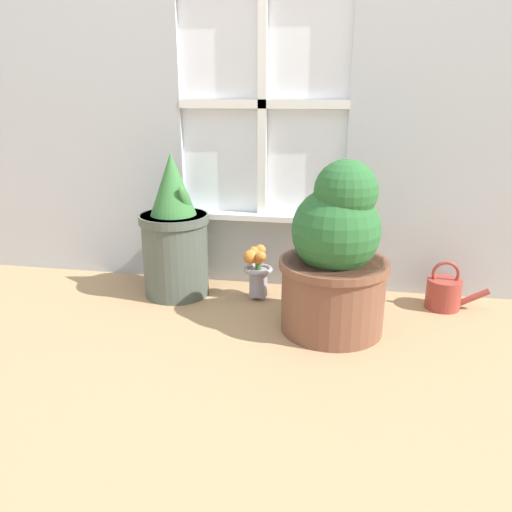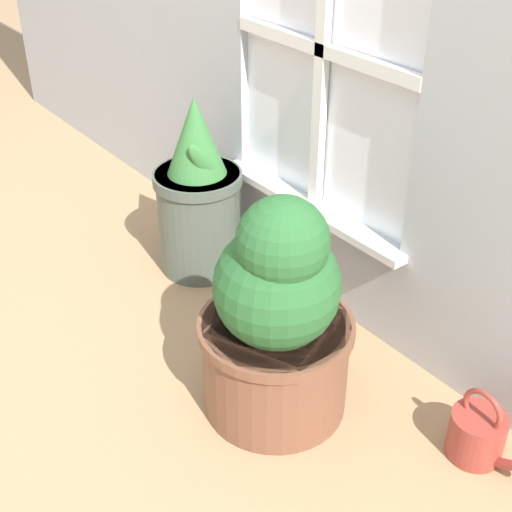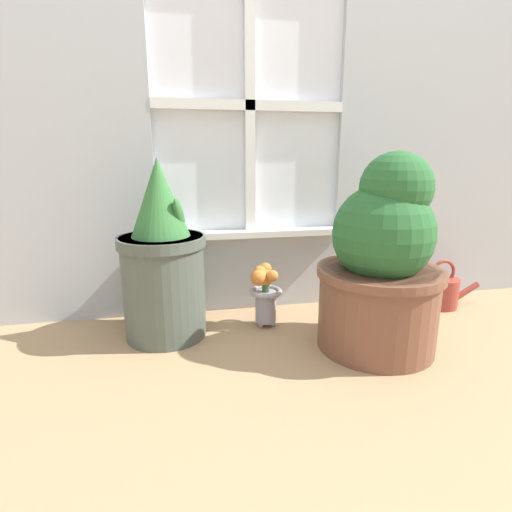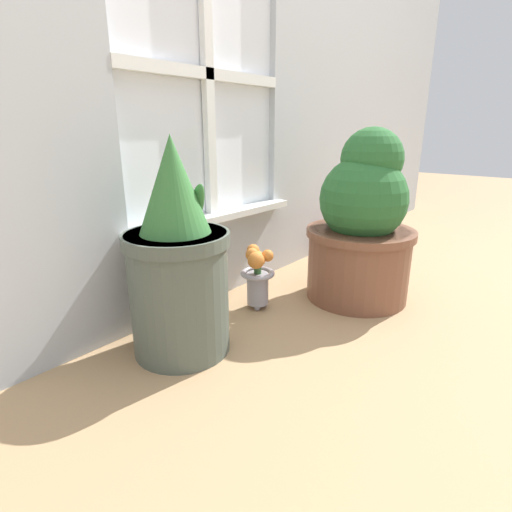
{
  "view_description": "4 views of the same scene",
  "coord_description": "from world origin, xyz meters",
  "views": [
    {
      "loc": [
        0.37,
        -1.46,
        0.82
      ],
      "look_at": [
        0.03,
        0.33,
        0.23
      ],
      "focal_mm": 35.0,
      "sensor_mm": 36.0,
      "label": 1
    },
    {
      "loc": [
        1.39,
        -0.66,
        1.34
      ],
      "look_at": [
        0.06,
        0.37,
        0.26
      ],
      "focal_mm": 50.0,
      "sensor_mm": 36.0,
      "label": 2
    },
    {
      "loc": [
        -0.28,
        -0.87,
        0.61
      ],
      "look_at": [
        -0.03,
        0.35,
        0.29
      ],
      "focal_mm": 28.0,
      "sensor_mm": 36.0,
      "label": 3
    },
    {
      "loc": [
        -0.99,
        -0.38,
        0.61
      ],
      "look_at": [
        -0.04,
        0.4,
        0.22
      ],
      "focal_mm": 28.0,
      "sensor_mm": 36.0,
      "label": 4
    }
  ],
  "objects": [
    {
      "name": "watering_can",
      "position": [
        0.77,
        0.49,
        0.07
      ],
      "size": [
        0.24,
        0.13,
        0.2
      ],
      "color": "#99382D",
      "rests_on": "ground_plane"
    },
    {
      "name": "potted_plant_left",
      "position": [
        -0.33,
        0.44,
        0.26
      ],
      "size": [
        0.29,
        0.29,
        0.6
      ],
      "color": "#4C564C",
      "rests_on": "ground_plane"
    },
    {
      "name": "flower_vase",
      "position": [
        0.02,
        0.44,
        0.13
      ],
      "size": [
        0.12,
        0.12,
        0.23
      ],
      "color": "#99939E",
      "rests_on": "ground_plane"
    },
    {
      "name": "ground_plane",
      "position": [
        0.0,
        0.0,
        0.0
      ],
      "size": [
        10.0,
        10.0,
        0.0
      ],
      "primitive_type": "plane",
      "color": "tan"
    },
    {
      "name": "potted_plant_right",
      "position": [
        0.34,
        0.22,
        0.27
      ],
      "size": [
        0.39,
        0.39,
        0.62
      ],
      "color": "brown",
      "rests_on": "ground_plane"
    }
  ]
}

